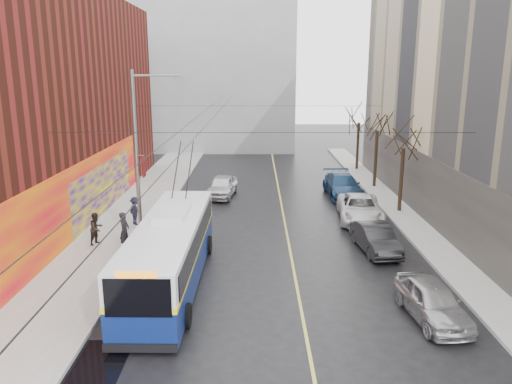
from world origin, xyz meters
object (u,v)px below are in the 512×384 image
(parked_car_d, at_px, (343,185))
(pedestrian_a, at_px, (125,230))
(parked_car_c, at_px, (360,208))
(streetlight_pole, at_px, (140,154))
(tree_far, at_px, (359,114))
(trolleybus, at_px, (170,251))
(pedestrian_c, at_px, (136,211))
(tree_near, at_px, (404,136))
(parked_car_a, at_px, (432,301))
(parked_car_b, at_px, (375,238))
(tree_mid, at_px, (378,120))
(following_car, at_px, (222,186))
(pedestrian_b, at_px, (96,228))

(parked_car_d, bearing_deg, pedestrian_a, -141.06)
(parked_car_c, distance_m, parked_car_d, 6.01)
(streetlight_pole, distance_m, pedestrian_a, 3.96)
(tree_far, bearing_deg, parked_car_c, -100.42)
(trolleybus, distance_m, pedestrian_c, 8.74)
(tree_near, relative_size, parked_car_a, 1.53)
(tree_near, xyz_separation_m, parked_car_b, (-3.20, -7.05, -4.28))
(tree_mid, height_order, parked_car_d, tree_mid)
(following_car, bearing_deg, tree_mid, 21.24)
(tree_far, xyz_separation_m, pedestrian_a, (-15.87, -21.03, -4.04))
(pedestrian_b, bearing_deg, pedestrian_a, -86.01)
(streetlight_pole, height_order, pedestrian_b, streetlight_pole)
(following_car, bearing_deg, trolleybus, -86.11)
(parked_car_d, relative_size, following_car, 1.25)
(parked_car_b, bearing_deg, pedestrian_c, 156.39)
(streetlight_pole, bearing_deg, trolleybus, -65.92)
(tree_near, relative_size, parked_car_b, 1.53)
(parked_car_c, relative_size, following_car, 1.23)
(trolleybus, xyz_separation_m, pedestrian_a, (-3.00, 4.04, -0.40))
(tree_mid, height_order, pedestrian_b, tree_mid)
(tree_near, xyz_separation_m, tree_mid, (0.00, 7.00, 0.28))
(following_car, bearing_deg, tree_near, -11.88)
(trolleybus, xyz_separation_m, parked_car_a, (10.11, -3.07, -0.79))
(trolleybus, relative_size, pedestrian_a, 6.04)
(streetlight_pole, relative_size, trolleybus, 0.79)
(tree_mid, distance_m, pedestrian_c, 19.58)
(tree_near, relative_size, tree_far, 0.97)
(trolleybus, xyz_separation_m, parked_car_d, (9.92, 15.37, -0.70))
(parked_car_a, height_order, pedestrian_b, pedestrian_b)
(trolleybus, xyz_separation_m, pedestrian_c, (-3.39, 8.04, -0.52))
(pedestrian_a, bearing_deg, tree_mid, -40.45)
(streetlight_pole, bearing_deg, pedestrian_b, -171.00)
(trolleybus, height_order, pedestrian_a, trolleybus)
(streetlight_pole, relative_size, tree_mid, 1.35)
(parked_car_d, distance_m, pedestrian_c, 15.20)
(streetlight_pole, xyz_separation_m, pedestrian_a, (-0.73, -1.03, -3.75))
(trolleybus, xyz_separation_m, following_car, (1.15, 15.35, -0.74))
(tree_far, relative_size, parked_car_c, 1.20)
(parked_car_c, bearing_deg, following_car, 151.43)
(tree_near, xyz_separation_m, parked_car_c, (-2.89, -1.72, -4.22))
(tree_near, xyz_separation_m, trolleybus, (-12.87, -11.07, -3.47))
(parked_car_b, xyz_separation_m, following_car, (-8.52, 11.33, 0.07))
(parked_car_a, height_order, parked_car_b, parked_car_a)
(pedestrian_b, bearing_deg, tree_far, -14.62)
(parked_car_d, height_order, pedestrian_a, pedestrian_a)
(tree_far, distance_m, pedestrian_b, 27.18)
(streetlight_pole, distance_m, parked_car_c, 13.60)
(tree_near, height_order, parked_car_c, tree_near)
(tree_near, bearing_deg, tree_mid, 90.00)
(tree_far, distance_m, pedestrian_c, 23.91)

